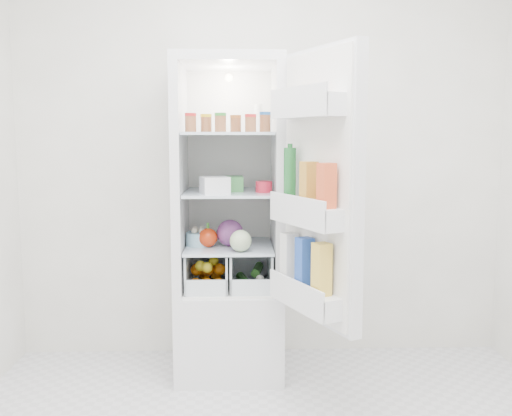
{
  "coord_description": "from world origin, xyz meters",
  "views": [
    {
      "loc": [
        -0.15,
        -2.03,
        1.36
      ],
      "look_at": [
        -0.05,
        0.95,
        0.99
      ],
      "focal_mm": 40.0,
      "sensor_mm": 36.0,
      "label": 1
    }
  ],
  "objects_px": {
    "red_cabbage": "(230,233)",
    "mushroom_bowl": "(200,239)",
    "refrigerator": "(230,257)",
    "fridge_door": "(317,194)"
  },
  "relations": [
    {
      "from": "red_cabbage",
      "to": "mushroom_bowl",
      "type": "relative_size",
      "value": 0.93
    },
    {
      "from": "red_cabbage",
      "to": "fridge_door",
      "type": "bearing_deg",
      "value": -51.2
    },
    {
      "from": "refrigerator",
      "to": "mushroom_bowl",
      "type": "bearing_deg",
      "value": -158.61
    },
    {
      "from": "refrigerator",
      "to": "red_cabbage",
      "type": "bearing_deg",
      "value": -86.6
    },
    {
      "from": "refrigerator",
      "to": "mushroom_bowl",
      "type": "distance_m",
      "value": 0.21
    },
    {
      "from": "refrigerator",
      "to": "fridge_door",
      "type": "relative_size",
      "value": 1.38
    },
    {
      "from": "refrigerator",
      "to": "red_cabbage",
      "type": "height_order",
      "value": "refrigerator"
    },
    {
      "from": "red_cabbage",
      "to": "fridge_door",
      "type": "relative_size",
      "value": 0.12
    },
    {
      "from": "mushroom_bowl",
      "to": "fridge_door",
      "type": "bearing_deg",
      "value": -42.97
    },
    {
      "from": "refrigerator",
      "to": "fridge_door",
      "type": "height_order",
      "value": "refrigerator"
    }
  ]
}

